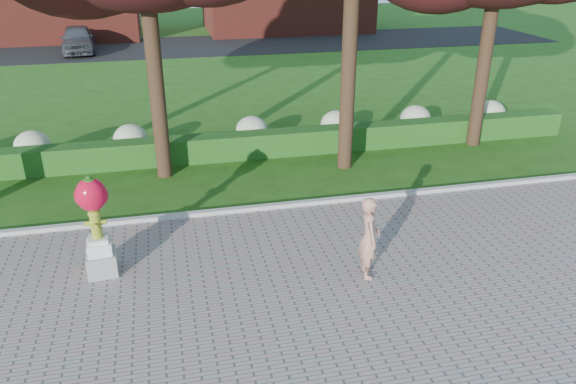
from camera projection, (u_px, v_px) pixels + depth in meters
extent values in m
plane|color=#254B12|center=(269.00, 273.00, 11.99)|extent=(100.00, 100.00, 0.00)
cube|color=#ADADA5|center=(246.00, 210.00, 14.62)|extent=(40.00, 0.18, 0.15)
cube|color=#1D4012|center=(226.00, 147.00, 18.03)|extent=(24.00, 0.70, 0.80)
ellipsoid|color=#B8BC90|center=(32.00, 146.00, 17.64)|extent=(1.10, 1.10, 0.99)
ellipsoid|color=#B8BC90|center=(131.00, 139.00, 18.25)|extent=(1.10, 1.10, 0.99)
ellipsoid|color=#B8BC90|center=(252.00, 131.00, 19.06)|extent=(1.10, 1.10, 0.99)
ellipsoid|color=#B8BC90|center=(336.00, 125.00, 19.67)|extent=(1.10, 1.10, 0.99)
ellipsoid|color=#B8BC90|center=(416.00, 119.00, 20.28)|extent=(1.10, 1.10, 0.99)
ellipsoid|color=#B8BC90|center=(490.00, 114.00, 20.89)|extent=(1.10, 1.10, 0.99)
cube|color=black|center=(186.00, 46.00, 36.82)|extent=(50.00, 8.00, 0.02)
cylinder|color=black|center=(155.00, 74.00, 15.63)|extent=(0.44, 0.44, 6.16)
cylinder|color=black|center=(350.00, 48.00, 16.07)|extent=(0.44, 0.44, 7.28)
cylinder|color=black|center=(485.00, 59.00, 18.26)|extent=(0.44, 0.44, 5.88)
cube|color=gray|center=(102.00, 263.00, 11.84)|extent=(0.65, 0.65, 0.49)
cube|color=silver|center=(100.00, 247.00, 11.68)|extent=(0.52, 0.52, 0.27)
cube|color=silver|center=(98.00, 239.00, 11.60)|extent=(0.42, 0.42, 0.10)
cylinder|color=olive|center=(96.00, 225.00, 11.47)|extent=(0.22, 0.22, 0.55)
ellipsoid|color=olive|center=(94.00, 213.00, 11.36)|extent=(0.25, 0.25, 0.18)
cylinder|color=olive|center=(88.00, 224.00, 11.41)|extent=(0.12, 0.11, 0.11)
cylinder|color=olive|center=(104.00, 222.00, 11.48)|extent=(0.12, 0.11, 0.11)
cylinder|color=olive|center=(95.00, 226.00, 11.32)|extent=(0.12, 0.12, 0.12)
cylinder|color=olive|center=(94.00, 210.00, 11.32)|extent=(0.08, 0.08, 0.05)
ellipsoid|color=red|center=(91.00, 195.00, 11.18)|extent=(0.61, 0.55, 0.71)
ellipsoid|color=red|center=(82.00, 196.00, 11.15)|extent=(0.30, 0.30, 0.45)
ellipsoid|color=red|center=(100.00, 195.00, 11.23)|extent=(0.30, 0.30, 0.45)
cylinder|color=#225A14|center=(88.00, 178.00, 11.04)|extent=(0.10, 0.10, 0.12)
ellipsoid|color=#225A14|center=(89.00, 180.00, 11.05)|extent=(0.23, 0.23, 0.08)
imported|color=tan|center=(369.00, 237.00, 11.50)|extent=(0.53, 0.72, 1.79)
imported|color=#43454B|center=(78.00, 39.00, 34.47)|extent=(2.33, 4.91, 1.62)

